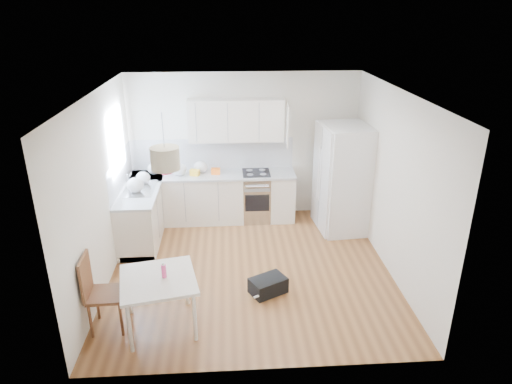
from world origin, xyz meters
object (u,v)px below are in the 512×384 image
(gym_bag, at_px, (268,285))
(dining_table, at_px, (158,283))
(refrigerator, at_px, (344,179))
(dining_chair, at_px, (106,293))

(gym_bag, bearing_deg, dining_table, 176.39)
(dining_table, bearing_deg, refrigerator, 29.98)
(dining_chair, distance_m, gym_bag, 2.18)
(dining_table, xyz_separation_m, gym_bag, (1.41, 0.64, -0.52))
(dining_table, distance_m, dining_chair, 0.66)
(dining_chair, bearing_deg, gym_bag, 14.62)
(dining_table, relative_size, dining_chair, 1.04)
(refrigerator, distance_m, dining_table, 3.91)
(dining_table, relative_size, gym_bag, 2.15)
(dining_table, bearing_deg, dining_chair, 165.95)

